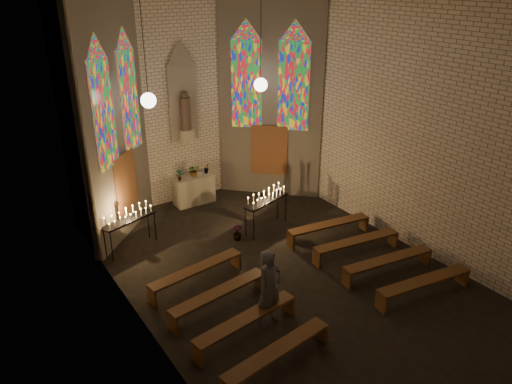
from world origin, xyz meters
TOP-DOWN VIEW (x-y plane):
  - floor at (0.00, 0.00)m, footprint 12.00×12.00m
  - room at (-0.00, 3.37)m, footprint 8.22×12.43m
  - altar at (0.00, 5.45)m, footprint 1.40×0.60m
  - flower_vase_left at (-0.55, 5.38)m, footprint 0.22×0.15m
  - flower_vase_center at (0.04, 5.47)m, footprint 0.44×0.39m
  - flower_vase_right at (0.55, 5.47)m, footprint 0.21×0.17m
  - aisle_flower_pot at (-0.12, 2.34)m, footprint 0.32×0.32m
  - votive_stand_left at (-3.00, 3.60)m, footprint 1.71×0.87m
  - votive_stand_right at (1.02, 2.45)m, footprint 1.75×0.87m
  - pew_left_0 at (-2.26, 0.88)m, footprint 2.74×0.74m
  - pew_right_0 at (2.26, 0.88)m, footprint 2.74×0.74m
  - pew_left_1 at (-2.26, -0.32)m, footprint 2.74×0.74m
  - pew_right_1 at (2.26, -0.32)m, footprint 2.74×0.74m
  - pew_left_2 at (-2.26, -1.52)m, footprint 2.74×0.74m
  - pew_right_2 at (2.26, -1.52)m, footprint 2.74×0.74m
  - pew_left_3 at (-2.26, -2.72)m, footprint 2.74×0.74m
  - pew_right_3 at (2.26, -2.72)m, footprint 2.74×0.74m
  - visitor at (-1.54, -1.41)m, footprint 0.76×0.57m

SIDE VIEW (x-z plane):
  - floor at x=0.00m, z-range 0.00..0.00m
  - aisle_flower_pot at x=-0.12m, z-range 0.00..0.48m
  - pew_left_0 at x=-2.26m, z-range 0.16..0.68m
  - pew_right_0 at x=2.26m, z-range 0.16..0.68m
  - pew_left_1 at x=-2.26m, z-range 0.16..0.68m
  - pew_right_1 at x=2.26m, z-range 0.16..0.68m
  - pew_left_2 at x=-2.26m, z-range 0.16..0.68m
  - pew_right_2 at x=2.26m, z-range 0.16..0.68m
  - pew_left_3 at x=-2.26m, z-range 0.16..0.68m
  - pew_right_3 at x=2.26m, z-range 0.16..0.68m
  - altar at x=0.00m, z-range 0.00..1.00m
  - visitor at x=-1.54m, z-range 0.00..1.90m
  - votive_stand_left at x=-3.00m, z-range 0.44..1.66m
  - votive_stand_right at x=1.02m, z-range 0.45..1.70m
  - flower_vase_right at x=0.55m, z-range 1.00..1.37m
  - flower_vase_left at x=-0.55m, z-range 1.00..1.41m
  - flower_vase_center at x=0.04m, z-range 1.00..1.43m
  - room at x=0.00m, z-range 0.21..7.22m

